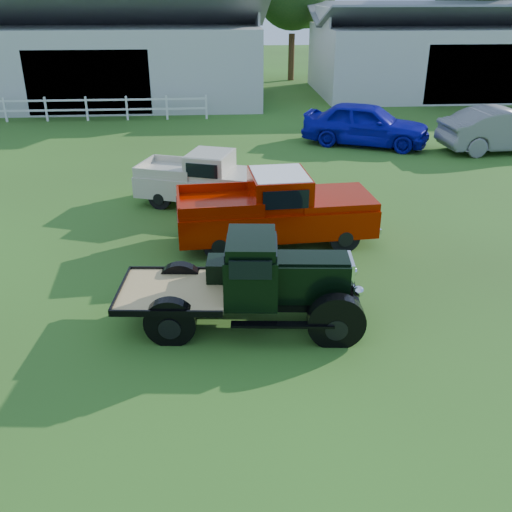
{
  "coord_description": "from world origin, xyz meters",
  "views": [
    {
      "loc": [
        -0.57,
        -9.57,
        6.17
      ],
      "look_at": [
        0.2,
        1.2,
        1.05
      ],
      "focal_mm": 40.0,
      "sensor_mm": 36.0,
      "label": 1
    }
  ],
  "objects_px": {
    "misc_car_grey": "(506,130)",
    "vintage_flatbed": "(247,281)",
    "red_pickup": "(275,208)",
    "white_pickup": "(208,179)",
    "misc_car_blue": "(366,124)"
  },
  "relations": [
    {
      "from": "red_pickup",
      "to": "misc_car_grey",
      "type": "xyz_separation_m",
      "value": [
        10.34,
        8.57,
        -0.09
      ]
    },
    {
      "from": "vintage_flatbed",
      "to": "misc_car_grey",
      "type": "distance_m",
      "value": 16.86
    },
    {
      "from": "white_pickup",
      "to": "vintage_flatbed",
      "type": "bearing_deg",
      "value": -64.62
    },
    {
      "from": "misc_car_blue",
      "to": "misc_car_grey",
      "type": "height_order",
      "value": "misc_car_blue"
    },
    {
      "from": "vintage_flatbed",
      "to": "misc_car_grey",
      "type": "bearing_deg",
      "value": 52.79
    },
    {
      "from": "misc_car_grey",
      "to": "red_pickup",
      "type": "bearing_deg",
      "value": 125.51
    },
    {
      "from": "misc_car_grey",
      "to": "misc_car_blue",
      "type": "bearing_deg",
      "value": 71.57
    },
    {
      "from": "misc_car_grey",
      "to": "vintage_flatbed",
      "type": "bearing_deg",
      "value": 133.8
    },
    {
      "from": "vintage_flatbed",
      "to": "red_pickup",
      "type": "height_order",
      "value": "red_pickup"
    },
    {
      "from": "red_pickup",
      "to": "white_pickup",
      "type": "xyz_separation_m",
      "value": [
        -1.76,
        3.01,
        -0.14
      ]
    },
    {
      "from": "red_pickup",
      "to": "misc_car_grey",
      "type": "distance_m",
      "value": 13.43
    },
    {
      "from": "red_pickup",
      "to": "misc_car_blue",
      "type": "height_order",
      "value": "red_pickup"
    },
    {
      "from": "vintage_flatbed",
      "to": "white_pickup",
      "type": "height_order",
      "value": "vintage_flatbed"
    },
    {
      "from": "vintage_flatbed",
      "to": "white_pickup",
      "type": "relative_size",
      "value": 1.07
    },
    {
      "from": "misc_car_blue",
      "to": "misc_car_grey",
      "type": "bearing_deg",
      "value": -80.39
    }
  ]
}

